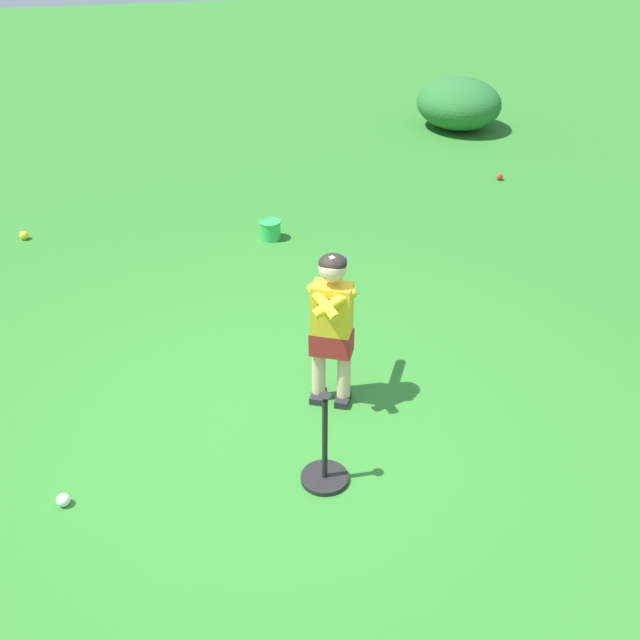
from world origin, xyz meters
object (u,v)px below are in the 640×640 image
object	(u,v)px
play_ball_far_right	(63,500)
batting_tee	(325,466)
child_batter	(332,317)
toy_bucket	(270,229)
play_ball_center_lawn	(500,177)
play_ball_far_left	(24,235)

from	to	relation	value
play_ball_far_right	batting_tee	bearing A→B (deg)	-6.67
child_batter	toy_bucket	distance (m)	2.68
play_ball_center_lawn	child_batter	bearing A→B (deg)	-130.39
batting_tee	play_ball_center_lawn	bearing A→B (deg)	52.73
child_batter	batting_tee	world-z (taller)	child_batter
child_batter	play_ball_center_lawn	world-z (taller)	child_batter
child_batter	play_ball_far_left	world-z (taller)	child_batter
play_ball_far_right	play_ball_far_left	bearing A→B (deg)	98.29
play_ball_far_left	batting_tee	xyz separation A→B (m)	(2.02, -3.94, 0.06)
batting_tee	toy_bucket	xyz separation A→B (m)	(0.33, 3.35, -0.01)
play_ball_far_right	batting_tee	xyz separation A→B (m)	(1.47, -0.17, 0.07)
play_ball_far_right	play_ball_far_left	xyz separation A→B (m)	(-0.55, 3.77, 0.01)
play_ball_center_lawn	toy_bucket	bearing A→B (deg)	-162.29
toy_bucket	play_ball_far_left	bearing A→B (deg)	166.04
child_batter	play_ball_far_right	world-z (taller)	child_batter
play_ball_far_left	toy_bucket	xyz separation A→B (m)	(2.35, -0.58, 0.05)
play_ball_far_right	play_ball_center_lawn	xyz separation A→B (m)	(4.73, 4.12, -0.00)
child_batter	play_ball_center_lawn	distance (m)	4.71
play_ball_far_left	play_ball_center_lawn	bearing A→B (deg)	3.83
play_ball_center_lawn	toy_bucket	distance (m)	3.08
child_batter	toy_bucket	bearing A→B (deg)	87.95
child_batter	play_ball_far_left	size ratio (longest dim) A/B	12.40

